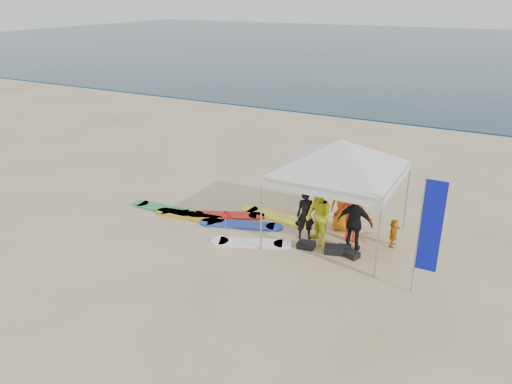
{
  "coord_description": "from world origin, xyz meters",
  "views": [
    {
      "loc": [
        6.42,
        -10.02,
        6.97
      ],
      "look_at": [
        -0.29,
        2.6,
        1.2
      ],
      "focal_mm": 35.0,
      "sensor_mm": 36.0,
      "label": 1
    }
  ],
  "objects_px": {
    "person_yellow": "(318,216)",
    "feather_flag": "(430,228)",
    "surfboard_spread": "(225,220)",
    "person_black_a": "(306,215)",
    "marker_pennant": "(229,216)",
    "person_seated": "(394,233)",
    "canopy_tent": "(341,140)",
    "person_orange_a": "(353,212)",
    "person_orange_b": "(343,206)",
    "person_black_b": "(355,223)"
  },
  "relations": [
    {
      "from": "person_black_a",
      "to": "canopy_tent",
      "type": "distance_m",
      "value": 2.5
    },
    {
      "from": "person_orange_a",
      "to": "feather_flag",
      "type": "relative_size",
      "value": 0.6
    },
    {
      "from": "person_orange_b",
      "to": "feather_flag",
      "type": "relative_size",
      "value": 0.52
    },
    {
      "from": "person_black_a",
      "to": "person_black_b",
      "type": "xyz_separation_m",
      "value": [
        1.52,
        -0.04,
        0.1
      ]
    },
    {
      "from": "person_black_b",
      "to": "canopy_tent",
      "type": "relative_size",
      "value": 0.37
    },
    {
      "from": "person_black_b",
      "to": "person_seated",
      "type": "distance_m",
      "value": 1.32
    },
    {
      "from": "canopy_tent",
      "to": "person_yellow",
      "type": "bearing_deg",
      "value": -125.14
    },
    {
      "from": "person_yellow",
      "to": "canopy_tent",
      "type": "xyz_separation_m",
      "value": [
        0.37,
        0.53,
        2.22
      ]
    },
    {
      "from": "feather_flag",
      "to": "surfboard_spread",
      "type": "relative_size",
      "value": 0.54
    },
    {
      "from": "person_seated",
      "to": "marker_pennant",
      "type": "xyz_separation_m",
      "value": [
        -4.79,
        -1.37,
        0.07
      ]
    },
    {
      "from": "person_seated",
      "to": "person_yellow",
      "type": "bearing_deg",
      "value": 108.79
    },
    {
      "from": "person_orange_b",
      "to": "person_seated",
      "type": "distance_m",
      "value": 1.75
    },
    {
      "from": "canopy_tent",
      "to": "surfboard_spread",
      "type": "bearing_deg",
      "value": -171.79
    },
    {
      "from": "person_yellow",
      "to": "person_orange_a",
      "type": "xyz_separation_m",
      "value": [
        0.83,
        0.67,
        0.05
      ]
    },
    {
      "from": "surfboard_spread",
      "to": "canopy_tent",
      "type": "bearing_deg",
      "value": 8.21
    },
    {
      "from": "person_yellow",
      "to": "marker_pennant",
      "type": "xyz_separation_m",
      "value": [
        -2.76,
        -0.5,
        -0.39
      ]
    },
    {
      "from": "person_black_b",
      "to": "person_orange_b",
      "type": "bearing_deg",
      "value": -58.42
    },
    {
      "from": "person_seated",
      "to": "canopy_tent",
      "type": "distance_m",
      "value": 3.16
    },
    {
      "from": "person_black_a",
      "to": "surfboard_spread",
      "type": "bearing_deg",
      "value": 153.46
    },
    {
      "from": "person_seated",
      "to": "feather_flag",
      "type": "distance_m",
      "value": 2.89
    },
    {
      "from": "person_black_b",
      "to": "surfboard_spread",
      "type": "xyz_separation_m",
      "value": [
        -4.3,
        -0.06,
        -0.84
      ]
    },
    {
      "from": "person_black_a",
      "to": "feather_flag",
      "type": "height_order",
      "value": "feather_flag"
    },
    {
      "from": "person_orange_b",
      "to": "canopy_tent",
      "type": "xyz_separation_m",
      "value": [
        0.03,
        -0.68,
        2.29
      ]
    },
    {
      "from": "person_seated",
      "to": "person_orange_a",
      "type": "bearing_deg",
      "value": 95.15
    },
    {
      "from": "person_black_b",
      "to": "person_orange_b",
      "type": "distance_m",
      "value": 1.35
    },
    {
      "from": "person_seated",
      "to": "canopy_tent",
      "type": "bearing_deg",
      "value": 97.21
    },
    {
      "from": "canopy_tent",
      "to": "marker_pennant",
      "type": "height_order",
      "value": "canopy_tent"
    },
    {
      "from": "person_yellow",
      "to": "surfboard_spread",
      "type": "distance_m",
      "value": 3.34
    },
    {
      "from": "person_black_a",
      "to": "person_orange_a",
      "type": "distance_m",
      "value": 1.39
    },
    {
      "from": "person_black_a",
      "to": "person_orange_b",
      "type": "bearing_deg",
      "value": 25.54
    },
    {
      "from": "person_yellow",
      "to": "person_seated",
      "type": "height_order",
      "value": "person_yellow"
    },
    {
      "from": "person_yellow",
      "to": "person_orange_a",
      "type": "relative_size",
      "value": 0.94
    },
    {
      "from": "canopy_tent",
      "to": "surfboard_spread",
      "type": "relative_size",
      "value": 0.81
    },
    {
      "from": "person_orange_a",
      "to": "surfboard_spread",
      "type": "xyz_separation_m",
      "value": [
        -4.05,
        -0.66,
        -0.9
      ]
    },
    {
      "from": "person_black_b",
      "to": "person_black_a",
      "type": "bearing_deg",
      "value": -2.64
    },
    {
      "from": "person_black_a",
      "to": "surfboard_spread",
      "type": "distance_m",
      "value": 2.88
    },
    {
      "from": "person_black_a",
      "to": "surfboard_spread",
      "type": "height_order",
      "value": "person_black_a"
    },
    {
      "from": "person_yellow",
      "to": "marker_pennant",
      "type": "distance_m",
      "value": 2.84
    },
    {
      "from": "person_black_a",
      "to": "marker_pennant",
      "type": "height_order",
      "value": "person_black_a"
    },
    {
      "from": "person_seated",
      "to": "surfboard_spread",
      "type": "distance_m",
      "value": 5.33
    },
    {
      "from": "person_black_b",
      "to": "feather_flag",
      "type": "bearing_deg",
      "value": 146.06
    },
    {
      "from": "person_orange_b",
      "to": "feather_flag",
      "type": "distance_m",
      "value": 4.0
    },
    {
      "from": "marker_pennant",
      "to": "person_black_a",
      "type": "bearing_deg",
      "value": 14.77
    },
    {
      "from": "surfboard_spread",
      "to": "person_seated",
      "type": "bearing_deg",
      "value": 9.36
    },
    {
      "from": "person_black_a",
      "to": "person_orange_b",
      "type": "distance_m",
      "value": 1.35
    },
    {
      "from": "person_orange_a",
      "to": "person_seated",
      "type": "bearing_deg",
      "value": -172.75
    },
    {
      "from": "person_black_a",
      "to": "marker_pennant",
      "type": "xyz_separation_m",
      "value": [
        -2.32,
        -0.61,
        -0.28
      ]
    },
    {
      "from": "person_yellow",
      "to": "feather_flag",
      "type": "distance_m",
      "value": 3.64
    },
    {
      "from": "canopy_tent",
      "to": "surfboard_spread",
      "type": "distance_m",
      "value": 4.76
    },
    {
      "from": "person_orange_a",
      "to": "person_seated",
      "type": "relative_size",
      "value": 2.18
    }
  ]
}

